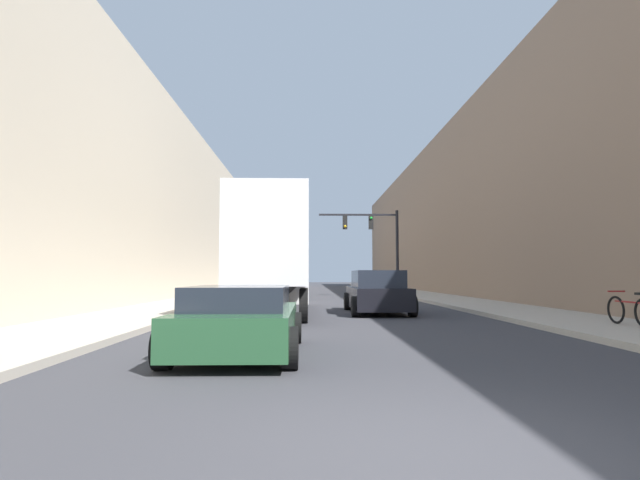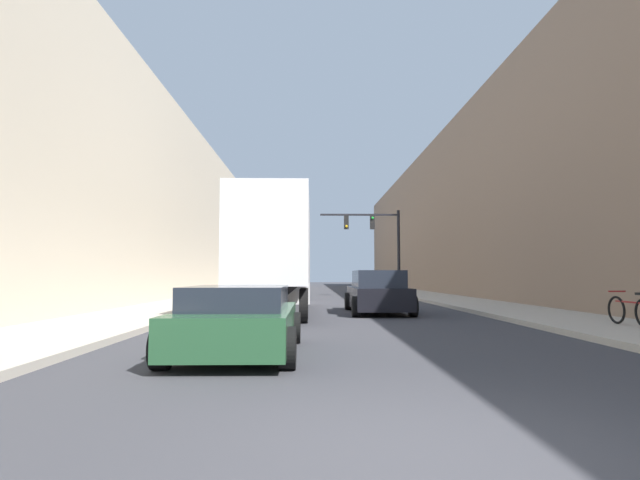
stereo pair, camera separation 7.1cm
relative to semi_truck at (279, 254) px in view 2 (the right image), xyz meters
name	(u,v)px [view 2 (the right image)]	position (x,y,z in m)	size (l,w,h in m)	color
ground_plane	(432,460)	(2.23, -16.33, -2.28)	(200.00, 200.00, 0.00)	#38383D
sidewalk_right	(424,295)	(8.93, 13.67, -2.21)	(3.43, 80.00, 0.15)	#B2A899
sidewalk_left	(226,295)	(-4.48, 13.67, -2.21)	(3.43, 80.00, 0.15)	#B2A899
building_right	(490,210)	(13.64, 13.67, 3.61)	(6.00, 80.00, 11.79)	#846B56
building_left	(157,215)	(-9.19, 13.67, 3.21)	(6.00, 80.00, 10.98)	beige
semi_truck	(279,254)	(0.00, 0.00, 0.00)	(2.45, 13.45, 4.09)	silver
sedan_car	(239,320)	(0.01, -11.21, -1.69)	(2.13, 4.22, 1.22)	#234C2D
suv_car	(377,293)	(3.78, -1.53, -1.53)	(2.19, 4.85, 1.59)	black
traffic_signal_gantry	(380,237)	(5.81, 12.54, 1.65)	(5.28, 0.35, 5.72)	black
parked_bicycle	(630,311)	(9.23, -7.89, -1.75)	(0.44, 1.82, 0.86)	black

